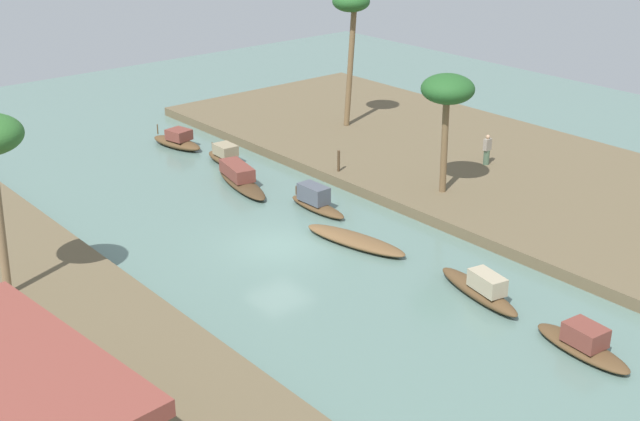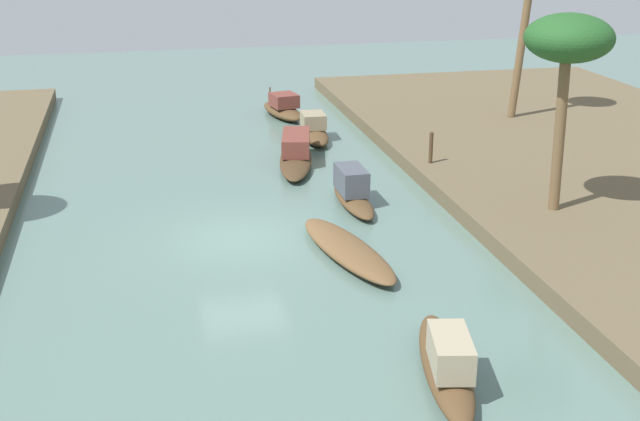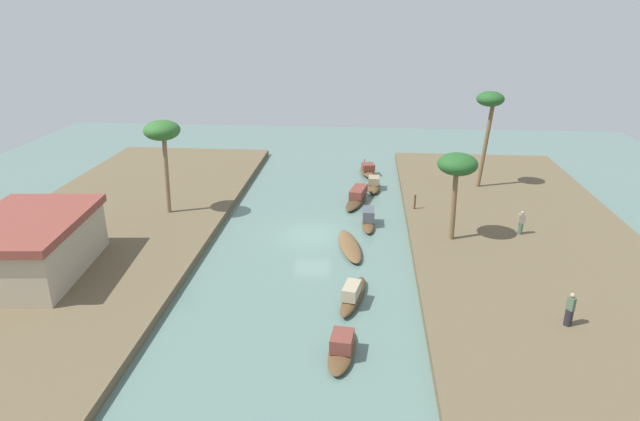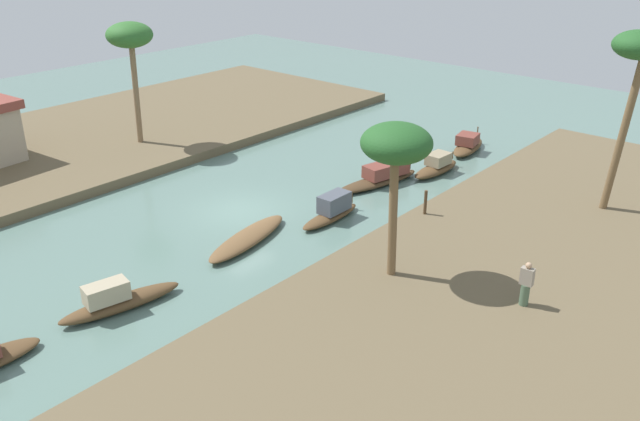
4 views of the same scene
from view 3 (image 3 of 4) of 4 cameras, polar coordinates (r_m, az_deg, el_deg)
name	(u,v)px [view 3 (image 3 of 4)]	position (r m, az deg, el deg)	size (l,w,h in m)	color
river_water	(312,235)	(37.17, -0.87, -2.63)	(69.70, 69.70, 0.00)	slate
riverbank_left	(524,239)	(38.45, 20.69, -2.82)	(41.33, 15.17, 0.51)	brown
riverbank_right	(112,225)	(40.89, -21.07, -1.45)	(41.33, 15.17, 0.51)	brown
sampan_near_left_bank	(353,295)	(29.16, 3.47, -8.82)	(4.48, 1.78, 1.17)	brown
sampan_downstream_large	(350,246)	(35.12, 3.13, -3.73)	(5.22, 2.23, 0.44)	brown
sampan_with_tall_canopy	(342,347)	(25.22, 2.34, -14.16)	(3.87, 1.52, 1.07)	brown
sampan_foreground	(368,219)	(38.77, 5.11, -0.94)	(3.61, 0.92, 1.19)	brown
sampan_open_hull	(374,185)	(46.40, 5.68, 2.68)	(3.56, 1.20, 1.09)	brown
sampan_midstream	(357,197)	(43.40, 3.94, 1.45)	(5.29, 2.23, 1.05)	#47331E
sampan_upstream_small	(368,171)	(50.44, 5.04, 4.21)	(3.84, 1.86, 1.09)	brown
person_on_near_bank	(521,223)	(38.20, 20.40, -1.26)	(0.33, 0.45, 1.61)	#4C664C
person_by_mooring	(570,312)	(28.63, 24.76, -9.68)	(0.52, 0.52, 1.72)	#232328
mooring_post	(415,202)	(40.88, 9.94, 0.90)	(0.14, 0.14, 1.11)	#4C3823
palm_tree_left_near	(457,166)	(34.76, 14.26, 4.53)	(2.49, 2.49, 5.74)	brown
palm_tree_left_far	(490,105)	(45.82, 17.43, 10.58)	(2.17, 2.17, 7.89)	brown
palm_tree_right_tall	(162,133)	(39.67, -16.26, 7.83)	(2.54, 2.54, 6.80)	#7F6647
riverside_building	(30,246)	(34.44, -28.20, -3.28)	(8.87, 6.62, 3.31)	tan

